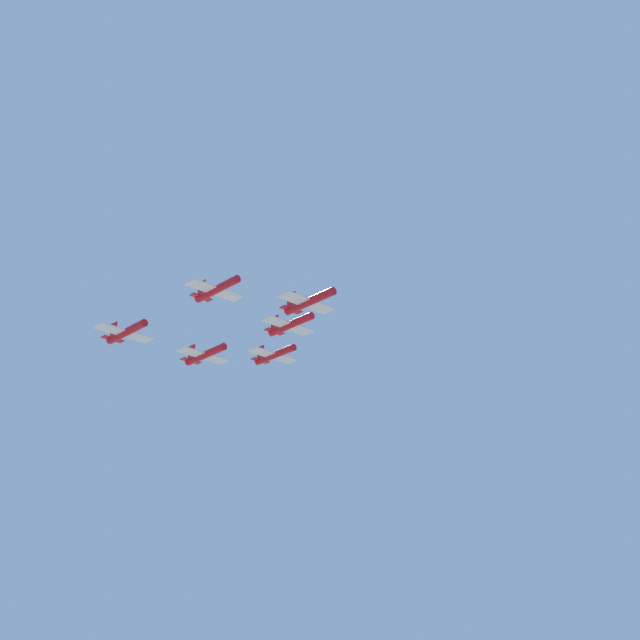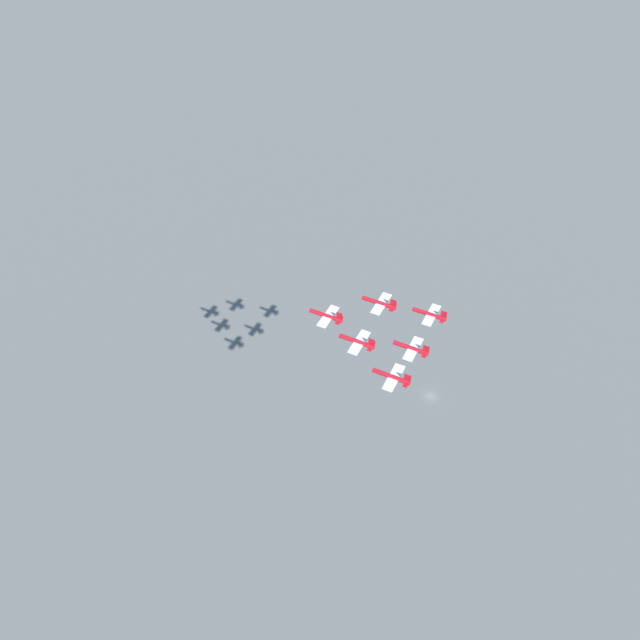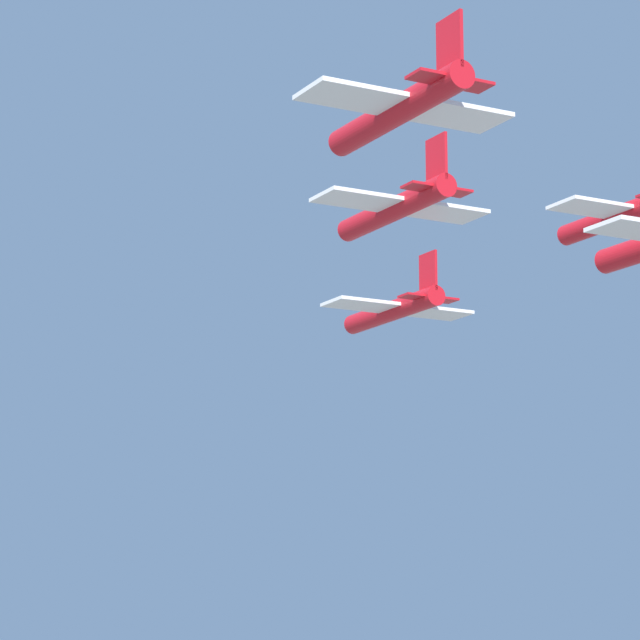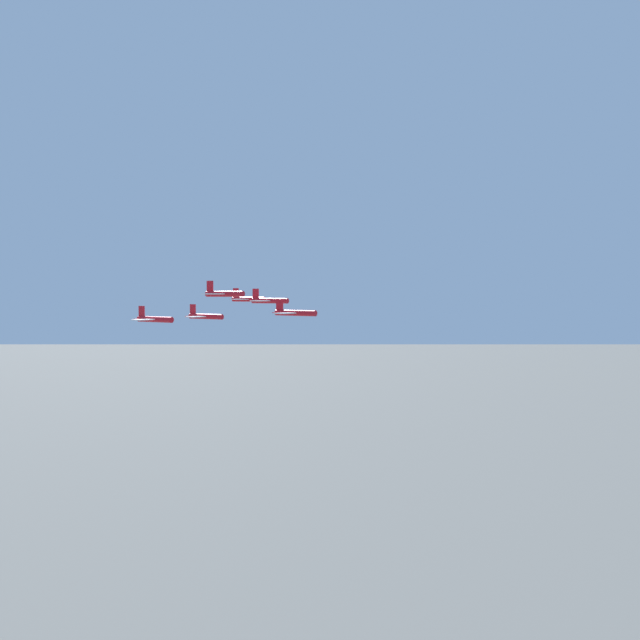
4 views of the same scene
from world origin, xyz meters
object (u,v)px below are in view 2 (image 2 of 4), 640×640
jet_0 (327,316)px  jet_2 (380,303)px  jet_5 (431,315)px  jet_1 (358,342)px  jet_4 (412,348)px  jet_3 (393,377)px

jet_0 → jet_2: 12.56m
jet_0 → jet_2: (-0.80, -12.11, 3.22)m
jet_0 → jet_5: 24.30m
jet_1 → jet_2: size_ratio=1.00×
jet_4 → jet_5: jet_4 is taller
jet_4 → jet_2: bearing=59.5°
jet_0 → jet_1: (-10.97, -5.18, 1.93)m
jet_1 → jet_4: bearing=-59.5°
jet_2 → jet_4: (-10.97, -5.18, -4.26)m
jet_0 → jet_4: 20.95m
jet_1 → jet_4: jet_1 is taller
jet_1 → jet_5: jet_1 is taller
jet_1 → jet_5: size_ratio=1.00×
jet_1 → jet_2: (10.17, -6.93, 1.29)m
jet_0 → jet_4: jet_0 is taller
jet_1 → jet_5: 21.44m
jet_0 → jet_3: jet_3 is taller
jet_2 → jet_5: size_ratio=1.00×
jet_5 → jet_4: bearing=180.0°
jet_2 → jet_4: 12.86m
jet_3 → jet_2: bearing=29.5°
jet_0 → jet_5: (-1.61, -24.22, -1.15)m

